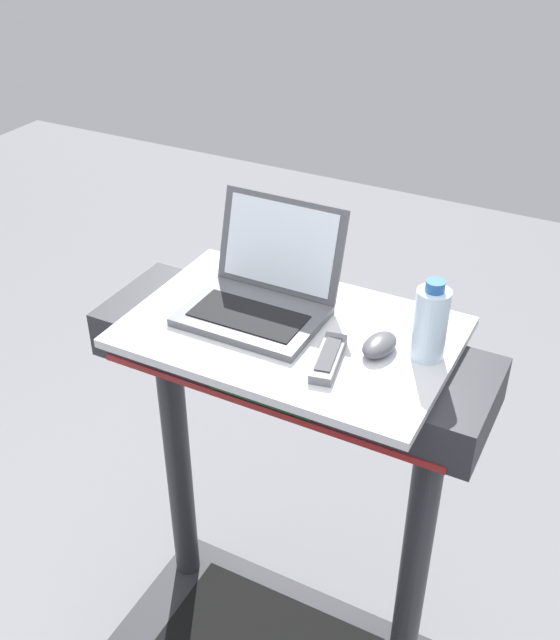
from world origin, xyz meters
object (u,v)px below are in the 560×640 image
at_px(laptop, 261,292).
at_px(computer_mouse, 380,345).
at_px(water_bottle, 431,323).
at_px(tv_remote, 328,358).

height_order(laptop, computer_mouse, laptop).
bearing_deg(water_bottle, laptop, -179.89).
bearing_deg(computer_mouse, water_bottle, 25.77).
height_order(laptop, water_bottle, laptop).
bearing_deg(laptop, water_bottle, 0.17).
height_order(water_bottle, tv_remote, water_bottle).
relative_size(computer_mouse, water_bottle, 0.56).
xyz_separation_m(laptop, computer_mouse, (0.29, -0.03, -0.03)).
height_order(computer_mouse, water_bottle, water_bottle).
bearing_deg(computer_mouse, laptop, -178.29).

